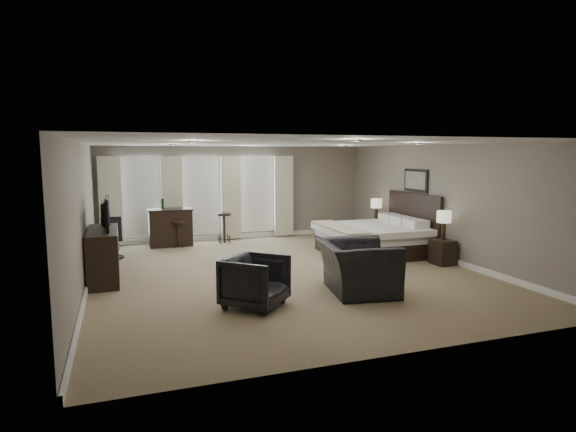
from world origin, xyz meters
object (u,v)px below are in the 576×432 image
object	(u,v)px
armchair_near	(358,259)
bar_stool_left	(178,234)
nightstand_near	(443,252)
lamp_near	(444,226)
lamp_far	(376,210)
dresser	(103,255)
armchair_far	(255,279)
tv	(102,226)
nightstand_far	(376,231)
desk_chair	(111,237)
bar_counter	(170,227)
bed	(374,224)
bar_stool_right	(224,228)

from	to	relation	value
armchair_near	bar_stool_left	distance (m)	5.69
nightstand_near	lamp_near	world-z (taller)	lamp_near
lamp_near	lamp_far	size ratio (longest dim) A/B	1.01
dresser	armchair_far	xyz separation A→B (m)	(2.29, -2.47, -0.04)
nightstand_near	bar_stool_left	xyz separation A→B (m)	(-5.21, 3.83, 0.08)
dresser	tv	xyz separation A→B (m)	(0.00, 0.00, 0.56)
nightstand_far	desk_chair	xyz separation A→B (m)	(-6.80, 0.08, 0.22)
lamp_near	armchair_near	size ratio (longest dim) A/B	0.46
lamp_far	desk_chair	world-z (taller)	lamp_far
nightstand_far	lamp_far	distance (m)	0.59
armchair_far	dresser	bearing A→B (deg)	86.31
nightstand_far	armchair_near	distance (m)	5.02
nightstand_far	armchair_near	xyz separation A→B (m)	(-2.74, -4.19, 0.32)
tv	bar_counter	size ratio (longest dim) A/B	0.95
armchair_near	bar_counter	size ratio (longest dim) A/B	1.21
bar_counter	bar_stool_left	xyz separation A→B (m)	(0.16, -0.30, -0.14)
dresser	armchair_far	bearing A→B (deg)	-47.15
bar_stool_left	desk_chair	distance (m)	1.81
lamp_far	dresser	size ratio (longest dim) A/B	0.37
armchair_far	bar_counter	xyz separation A→B (m)	(-0.74, 5.60, 0.05)
armchair_near	bar_stool_left	size ratio (longest dim) A/B	1.97
armchair_far	bar_counter	size ratio (longest dim) A/B	0.79
nightstand_far	armchair_far	world-z (taller)	armchair_far
tv	nightstand_far	bearing A→B (deg)	-74.67
lamp_far	dresser	distance (m)	7.19
nightstand_near	bar_counter	xyz separation A→B (m)	(-5.37, 4.13, 0.22)
armchair_far	bar_stool_left	distance (m)	5.33
bed	lamp_near	size ratio (longest dim) A/B	3.57
nightstand_near	desk_chair	world-z (taller)	desk_chair
bed	tv	distance (m)	6.06
bed	tv	world-z (taller)	bed
lamp_near	bar_stool_right	bearing A→B (deg)	134.29
lamp_far	nightstand_far	bearing A→B (deg)	0.00
armchair_near	bar_counter	xyz separation A→B (m)	(-2.63, 5.42, -0.11)
desk_chair	bar_stool_left	bearing A→B (deg)	-155.18
tv	bar_stool_left	bearing A→B (deg)	-31.17
armchair_near	nightstand_near	bearing A→B (deg)	-55.28
nightstand_near	bar_stool_left	world-z (taller)	bar_stool_left
lamp_near	nightstand_near	bearing A→B (deg)	0.00
lamp_near	lamp_far	bearing A→B (deg)	90.00
bed	desk_chair	xyz separation A→B (m)	(-5.91, 1.53, -0.22)
tv	bar_stool_right	distance (m)	4.30
armchair_near	bar_stool_right	distance (m)	5.50
nightstand_far	bar_counter	bearing A→B (deg)	167.09
tv	bar_stool_right	size ratio (longest dim) A/B	1.31
nightstand_near	tv	world-z (taller)	tv
lamp_far	desk_chair	size ratio (longest dim) A/B	0.63
nightstand_near	tv	bearing A→B (deg)	171.75
lamp_near	armchair_near	distance (m)	3.04
tv	desk_chair	xyz separation A→B (m)	(0.12, 1.98, -0.55)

